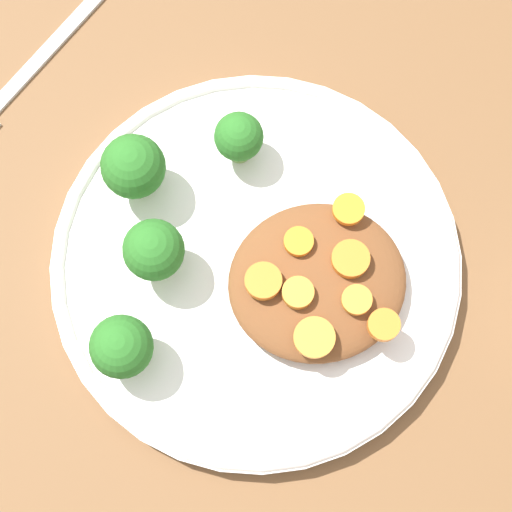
{
  "coord_description": "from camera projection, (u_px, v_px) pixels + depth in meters",
  "views": [
    {
      "loc": [
        -0.14,
        0.03,
        0.56
      ],
      "look_at": [
        0.0,
        0.0,
        0.03
      ],
      "focal_mm": 60.0,
      "sensor_mm": 36.0,
      "label": 1
    }
  ],
  "objects": [
    {
      "name": "ground_plane",
      "position": [
        256.0,
        269.0,
        0.58
      ],
      "size": [
        4.0,
        4.0,
        0.0
      ],
      "primitive_type": "plane",
      "color": "brown"
    },
    {
      "name": "plate",
      "position": [
        256.0,
        264.0,
        0.57
      ],
      "size": [
        0.27,
        0.27,
        0.02
      ],
      "color": "white",
      "rests_on": "ground_plane"
    },
    {
      "name": "stew_mound",
      "position": [
        317.0,
        282.0,
        0.55
      ],
      "size": [
        0.11,
        0.11,
        0.02
      ],
      "primitive_type": "ellipsoid",
      "color": "brown",
      "rests_on": "plate"
    },
    {
      "name": "broccoli_floret_0",
      "position": [
        134.0,
        168.0,
        0.55
      ],
      "size": [
        0.04,
        0.04,
        0.05
      ],
      "color": "#759E51",
      "rests_on": "plate"
    },
    {
      "name": "broccoli_floret_1",
      "position": [
        154.0,
        251.0,
        0.53
      ],
      "size": [
        0.04,
        0.04,
        0.05
      ],
      "color": "#759E51",
      "rests_on": "plate"
    },
    {
      "name": "broccoli_floret_2",
      "position": [
        239.0,
        138.0,
        0.56
      ],
      "size": [
        0.03,
        0.03,
        0.04
      ],
      "color": "#759E51",
      "rests_on": "plate"
    },
    {
      "name": "broccoli_floret_3",
      "position": [
        122.0,
        347.0,
        0.52
      ],
      "size": [
        0.04,
        0.04,
        0.05
      ],
      "color": "#7FA85B",
      "rests_on": "plate"
    },
    {
      "name": "carrot_slice_0",
      "position": [
        297.0,
        237.0,
        0.54
      ],
      "size": [
        0.02,
        0.02,
        0.01
      ],
      "primitive_type": "cylinder",
      "color": "orange",
      "rests_on": "stew_mound"
    },
    {
      "name": "carrot_slice_1",
      "position": [
        357.0,
        300.0,
        0.53
      ],
      "size": [
        0.02,
        0.02,
        0.0
      ],
      "primitive_type": "cylinder",
      "color": "orange",
      "rests_on": "stew_mound"
    },
    {
      "name": "carrot_slice_2",
      "position": [
        349.0,
        209.0,
        0.54
      ],
      "size": [
        0.02,
        0.02,
        0.0
      ],
      "primitive_type": "cylinder",
      "color": "orange",
      "rests_on": "stew_mound"
    },
    {
      "name": "carrot_slice_3",
      "position": [
        314.0,
        337.0,
        0.52
      ],
      "size": [
        0.03,
        0.03,
        0.0
      ],
      "primitive_type": "cylinder",
      "color": "orange",
      "rests_on": "stew_mound"
    },
    {
      "name": "carrot_slice_4",
      "position": [
        350.0,
        259.0,
        0.53
      ],
      "size": [
        0.02,
        0.02,
        0.01
      ],
      "primitive_type": "cylinder",
      "color": "orange",
      "rests_on": "stew_mound"
    },
    {
      "name": "carrot_slice_5",
      "position": [
        384.0,
        325.0,
        0.52
      ],
      "size": [
        0.02,
        0.02,
        0.01
      ],
      "primitive_type": "cylinder",
      "color": "orange",
      "rests_on": "stew_mound"
    },
    {
      "name": "carrot_slice_6",
      "position": [
        298.0,
        293.0,
        0.53
      ],
      "size": [
        0.02,
        0.02,
        0.01
      ],
      "primitive_type": "cylinder",
      "color": "orange",
      "rests_on": "stew_mound"
    },
    {
      "name": "carrot_slice_7",
      "position": [
        259.0,
        282.0,
        0.53
      ],
      "size": [
        0.02,
        0.02,
        0.01
      ],
      "primitive_type": "cylinder",
      "color": "orange",
      "rests_on": "stew_mound"
    },
    {
      "name": "fork",
      "position": [
        4.0,
        96.0,
        0.61
      ],
      "size": [
        0.13,
        0.15,
        0.01
      ],
      "rotation": [
        0.0,
        0.0,
        8.55
      ],
      "color": "silver",
      "rests_on": "ground_plane"
    }
  ]
}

